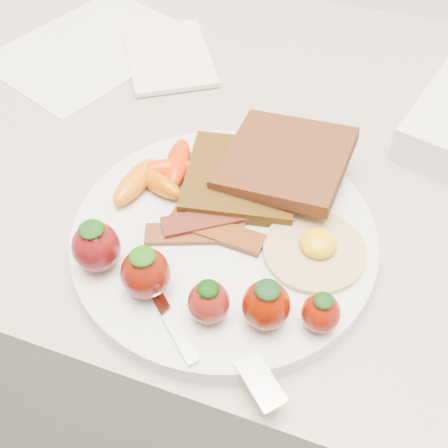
% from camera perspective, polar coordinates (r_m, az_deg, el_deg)
% --- Properties ---
extents(counter, '(2.00, 0.60, 0.90)m').
position_cam_1_polar(counter, '(0.97, 4.37, -12.03)').
color(counter, gray).
rests_on(counter, ground).
extents(plate, '(0.27, 0.27, 0.02)m').
position_cam_1_polar(plate, '(0.50, 0.00, -1.40)').
color(plate, white).
rests_on(plate, counter).
extents(toast_lower, '(0.12, 0.12, 0.01)m').
position_cam_1_polar(toast_lower, '(0.53, 1.81, 4.75)').
color(toast_lower, black).
rests_on(toast_lower, plate).
extents(toast_upper, '(0.12, 0.12, 0.03)m').
position_cam_1_polar(toast_upper, '(0.53, 6.26, 6.52)').
color(toast_upper, black).
rests_on(toast_upper, toast_lower).
extents(fried_egg, '(0.12, 0.12, 0.02)m').
position_cam_1_polar(fried_egg, '(0.48, 9.26, -2.49)').
color(fried_egg, beige).
rests_on(fried_egg, plate).
extents(bacon_strips, '(0.11, 0.08, 0.01)m').
position_cam_1_polar(bacon_strips, '(0.49, -1.70, -0.36)').
color(bacon_strips, '#38160A').
rests_on(bacon_strips, plate).
extents(baby_carrots, '(0.07, 0.10, 0.02)m').
position_cam_1_polar(baby_carrots, '(0.53, -6.65, 5.09)').
color(baby_carrots, '#E13E00').
rests_on(baby_carrots, plate).
extents(strawberries, '(0.22, 0.05, 0.05)m').
position_cam_1_polar(strawberries, '(0.44, -3.93, -5.77)').
color(strawberries, '#5E0C0E').
rests_on(strawberries, plate).
extents(fork, '(0.15, 0.09, 0.00)m').
position_cam_1_polar(fork, '(0.43, -1.85, -11.72)').
color(fork, silver).
rests_on(fork, plate).
extents(paper_sheet, '(0.24, 0.28, 0.00)m').
position_cam_1_polar(paper_sheet, '(0.76, -13.37, 17.05)').
color(paper_sheet, white).
rests_on(paper_sheet, counter).
extents(notepad, '(0.16, 0.17, 0.01)m').
position_cam_1_polar(notepad, '(0.72, -5.67, 16.65)').
color(notepad, white).
rests_on(notepad, paper_sheet).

